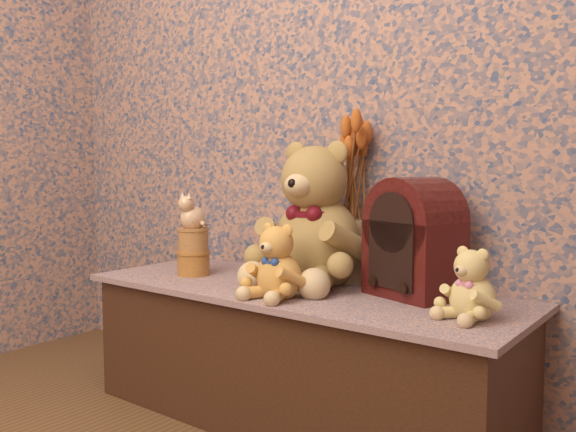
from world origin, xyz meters
The scene contains 10 objects.
display_shelf centered at (0.00, 1.23, 0.23)m, with size 1.50×0.56×0.45m, color #36466F.
teddy_large centered at (0.01, 1.34, 0.71)m, with size 0.41×0.49×0.52m, color olive, non-canonical shape.
teddy_medium centered at (0.04, 1.08, 0.57)m, with size 0.19×0.23×0.24m, color #C98538, non-canonical shape.
teddy_small centered at (0.61, 1.18, 0.55)m, with size 0.16×0.19×0.20m, color tan, non-canonical shape.
cathedral_radio centered at (0.36, 1.34, 0.64)m, with size 0.27×0.19×0.37m, color #370A0A, non-canonical shape.
ceramic_vase centered at (0.09, 1.42, 0.56)m, with size 0.13×0.13×0.22m, color tan.
dried_stalks centered at (0.09, 1.42, 0.87)m, with size 0.21×0.21×0.41m, color #BC571E, non-canonical shape.
biscuit_tin_lower centered at (-0.44, 1.18, 0.50)m, with size 0.12×0.12×0.09m, color gold.
biscuit_tin_upper centered at (-0.44, 1.18, 0.58)m, with size 0.11×0.11×0.09m, color tan.
cat_figurine centered at (-0.44, 1.18, 0.69)m, with size 0.10×0.11×0.14m, color silver, non-canonical shape.
Camera 1 is at (1.15, -0.33, 0.85)m, focal length 37.07 mm.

